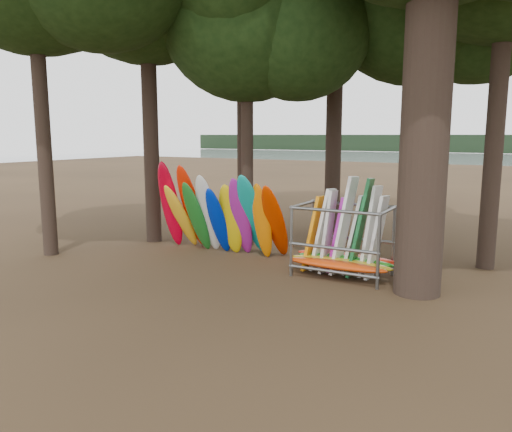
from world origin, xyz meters
The scene contains 7 objects.
ground centered at (0.00, 0.00, 0.00)m, with size 120.00×120.00×0.00m, color #47331E.
lake centered at (0.00, 60.00, 0.00)m, with size 160.00×160.00×0.00m, color gray.
far_shore centered at (0.00, 110.00, 2.00)m, with size 160.00×4.00×4.00m, color black.
oak_1 centered at (-3.49, 5.56, 8.76)m, with size 7.60×7.60×12.09m.
oak_5 centered at (-1.90, 3.18, 8.11)m, with size 7.04×7.04×11.18m.
kayak_row centered at (-2.01, 1.49, 1.32)m, with size 4.87×2.07×3.21m.
storage_rack centered at (2.52, 1.02, 0.94)m, with size 3.21×1.53×2.86m.
Camera 1 is at (7.18, -12.13, 3.96)m, focal length 35.00 mm.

